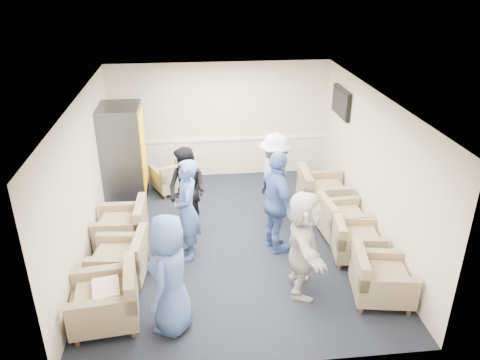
{
  "coord_description": "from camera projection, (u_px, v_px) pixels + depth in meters",
  "views": [
    {
      "loc": [
        -0.68,
        -7.36,
        4.68
      ],
      "look_at": [
        0.16,
        0.2,
        1.13
      ],
      "focal_mm": 35.0,
      "sensor_mm": 36.0,
      "label": 1
    }
  ],
  "objects": [
    {
      "name": "pillow",
      "position": [
        106.0,
        291.0,
        6.47
      ],
      "size": [
        0.45,
        0.54,
        0.14
      ],
      "primitive_type": "cube",
      "rotation": [
        0.0,
        0.0,
        -1.38
      ],
      "color": "white",
      "rests_on": "armchair_left_near"
    },
    {
      "name": "chair_rail",
      "position": [
        220.0,
        139.0,
        10.98
      ],
      "size": [
        4.98,
        0.04,
        0.06
      ],
      "primitive_type": "cube",
      "color": "white",
      "rests_on": "back_wall"
    },
    {
      "name": "person_front_left",
      "position": [
        170.0,
        275.0,
        6.26
      ],
      "size": [
        0.81,
        1.0,
        1.77
      ],
      "primitive_type": "imported",
      "rotation": [
        0.0,
        0.0,
        -1.9
      ],
      "color": "#4660A8",
      "rests_on": "floor"
    },
    {
      "name": "person_front_right",
      "position": [
        303.0,
        244.0,
        6.99
      ],
      "size": [
        0.7,
        1.64,
        1.72
      ],
      "primitive_type": "imported",
      "rotation": [
        0.0,
        0.0,
        1.45
      ],
      "color": "silver",
      "rests_on": "floor"
    },
    {
      "name": "person_back_left",
      "position": [
        187.0,
        191.0,
        8.63
      ],
      "size": [
        1.04,
        1.02,
        1.68
      ],
      "primitive_type": "imported",
      "rotation": [
        0.0,
        0.0,
        -0.72
      ],
      "color": "black",
      "rests_on": "floor"
    },
    {
      "name": "right_wall",
      "position": [
        371.0,
        168.0,
        8.35
      ],
      "size": [
        0.02,
        6.0,
        2.7
      ],
      "primitive_type": "cube",
      "color": "beige",
      "rests_on": "floor"
    },
    {
      "name": "vending_machine",
      "position": [
        124.0,
        155.0,
        9.67
      ],
      "size": [
        0.85,
        1.0,
        2.11
      ],
      "color": "#484950",
      "rests_on": "floor"
    },
    {
      "name": "armchair_left_far",
      "position": [
        125.0,
        227.0,
        8.43
      ],
      "size": [
        0.91,
        0.91,
        0.7
      ],
      "rotation": [
        0.0,
        0.0,
        -1.61
      ],
      "color": "#8C785A",
      "rests_on": "floor"
    },
    {
      "name": "backpack",
      "position": [
        162.0,
        257.0,
        7.71
      ],
      "size": [
        0.29,
        0.21,
        0.5
      ],
      "rotation": [
        0.0,
        0.0,
        0.0
      ],
      "color": "black",
      "rests_on": "floor"
    },
    {
      "name": "person_mid_left",
      "position": [
        187.0,
        210.0,
        7.85
      ],
      "size": [
        0.44,
        0.66,
        1.8
      ],
      "primitive_type": "imported",
      "rotation": [
        0.0,
        0.0,
        -1.56
      ],
      "color": "#4660A8",
      "rests_on": "floor"
    },
    {
      "name": "back_wall",
      "position": [
        220.0,
        121.0,
        10.81
      ],
      "size": [
        5.0,
        0.02,
        2.7
      ],
      "primitive_type": "cube",
      "color": "beige",
      "rests_on": "floor"
    },
    {
      "name": "armchair_left_near",
      "position": [
        109.0,
        301.0,
        6.56
      ],
      "size": [
        1.01,
        1.01,
        0.74
      ],
      "rotation": [
        0.0,
        0.0,
        -1.47
      ],
      "color": "#8C785A",
      "rests_on": "floor"
    },
    {
      "name": "floor",
      "position": [
        233.0,
        240.0,
        8.68
      ],
      "size": [
        6.0,
        6.0,
        0.0
      ],
      "primitive_type": "plane",
      "color": "black",
      "rests_on": "ground"
    },
    {
      "name": "left_wall",
      "position": [
        84.0,
        181.0,
        7.86
      ],
      "size": [
        0.02,
        6.0,
        2.7
      ],
      "primitive_type": "cube",
      "color": "beige",
      "rests_on": "floor"
    },
    {
      "name": "armchair_right_midfar",
      "position": [
        341.0,
        221.0,
        8.66
      ],
      "size": [
        0.91,
        0.91,
        0.67
      ],
      "rotation": [
        0.0,
        0.0,
        1.65
      ],
      "color": "#8C785A",
      "rests_on": "floor"
    },
    {
      "name": "ceiling",
      "position": [
        232.0,
        98.0,
        7.53
      ],
      "size": [
        6.0,
        6.0,
        0.0
      ],
      "primitive_type": "plane",
      "rotation": [
        3.14,
        0.0,
        0.0
      ],
      "color": "white",
      "rests_on": "back_wall"
    },
    {
      "name": "armchair_right_midnear",
      "position": [
        354.0,
        241.0,
        8.03
      ],
      "size": [
        0.92,
        0.92,
        0.66
      ],
      "rotation": [
        0.0,
        0.0,
        1.44
      ],
      "color": "#8C785A",
      "rests_on": "floor"
    },
    {
      "name": "armchair_corner",
      "position": [
        173.0,
        178.0,
        10.41
      ],
      "size": [
        1.03,
        1.03,
        0.62
      ],
      "rotation": [
        0.0,
        0.0,
        3.58
      ],
      "color": "#8C785A",
      "rests_on": "floor"
    },
    {
      "name": "front_wall",
      "position": [
        257.0,
        280.0,
        5.4
      ],
      "size": [
        5.0,
        0.02,
        2.7
      ],
      "primitive_type": "cube",
      "color": "beige",
      "rests_on": "floor"
    },
    {
      "name": "armchair_left_mid",
      "position": [
        122.0,
        261.0,
        7.48
      ],
      "size": [
        0.95,
        0.95,
        0.69
      ],
      "rotation": [
        0.0,
        0.0,
        -1.68
      ],
      "color": "#8C785A",
      "rests_on": "floor"
    },
    {
      "name": "armchair_right_near",
      "position": [
        378.0,
        279.0,
        7.05
      ],
      "size": [
        0.99,
        0.99,
        0.68
      ],
      "rotation": [
        0.0,
        0.0,
        1.4
      ],
      "color": "#8C785A",
      "rests_on": "floor"
    },
    {
      "name": "armchair_right_far",
      "position": [
        320.0,
        193.0,
        9.58
      ],
      "size": [
        0.98,
        0.98,
        0.76
      ],
      "rotation": [
        0.0,
        0.0,
        1.53
      ],
      "color": "#8C785A",
      "rests_on": "floor"
    },
    {
      "name": "person_back_right",
      "position": [
        275.0,
        179.0,
        8.99
      ],
      "size": [
        0.76,
        1.22,
        1.81
      ],
      "primitive_type": "imported",
      "rotation": [
        0.0,
        0.0,
        1.65
      ],
      "color": "beige",
      "rests_on": "floor"
    },
    {
      "name": "tv",
      "position": [
        341.0,
        102.0,
        9.67
      ],
      "size": [
        0.1,
        1.0,
        0.58
      ],
      "color": "black",
      "rests_on": "right_wall"
    },
    {
      "name": "person_mid_right",
      "position": [
        277.0,
        203.0,
        8.01
      ],
      "size": [
        0.72,
        1.17,
        1.87
      ],
      "primitive_type": "imported",
      "rotation": [
        0.0,
        0.0,
        1.83
      ],
      "color": "#4660A8",
      "rests_on": "floor"
    }
  ]
}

